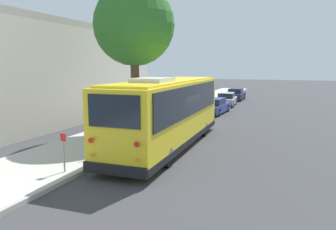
% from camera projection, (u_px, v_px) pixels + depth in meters
% --- Properties ---
extents(ground_plane, '(160.00, 160.00, 0.00)m').
position_uv_depth(ground_plane, '(175.00, 146.00, 15.81)').
color(ground_plane, '#3D3D3F').
extents(sidewalk_slab, '(80.00, 3.93, 0.15)m').
position_uv_depth(sidewalk_slab, '(107.00, 139.00, 17.13)').
color(sidewalk_slab, beige).
rests_on(sidewalk_slab, ground).
extents(curb_strip, '(80.00, 0.14, 0.15)m').
position_uv_depth(curb_strip, '(142.00, 142.00, 16.42)').
color(curb_strip, '#AAA69D').
rests_on(curb_strip, ground).
extents(shuttle_bus, '(10.61, 2.77, 3.37)m').
position_uv_depth(shuttle_bus, '(168.00, 110.00, 15.40)').
color(shuttle_bus, yellow).
rests_on(shuttle_bus, ground).
extents(parked_sedan_blue, '(4.66, 1.92, 1.26)m').
position_uv_depth(parked_sedan_blue, '(214.00, 106.00, 26.59)').
color(parked_sedan_blue, navy).
rests_on(parked_sedan_blue, ground).
extents(parked_sedan_silver, '(4.26, 1.86, 1.28)m').
position_uv_depth(parked_sedan_silver, '(226.00, 100.00, 31.74)').
color(parked_sedan_silver, '#A8AAAF').
rests_on(parked_sedan_silver, ground).
extents(parked_sedan_navy, '(4.47, 1.73, 1.30)m').
position_uv_depth(parked_sedan_navy, '(236.00, 95.00, 37.12)').
color(parked_sedan_navy, '#19234C').
rests_on(parked_sedan_navy, ground).
extents(street_tree, '(4.41, 4.41, 8.76)m').
position_uv_depth(street_tree, '(135.00, 20.00, 17.77)').
color(street_tree, brown).
rests_on(street_tree, sidewalk_slab).
extents(sign_post_near, '(0.06, 0.22, 1.38)m').
position_uv_depth(sign_post_near, '(64.00, 152.00, 11.47)').
color(sign_post_near, gray).
rests_on(sign_post_near, sidewalk_slab).
extents(sign_post_far, '(0.06, 0.06, 1.01)m').
position_uv_depth(sign_post_far, '(94.00, 146.00, 13.21)').
color(sign_post_far, gray).
rests_on(sign_post_far, sidewalk_slab).
extents(fire_hydrant, '(0.22, 0.22, 0.81)m').
position_uv_depth(fire_hydrant, '(176.00, 113.00, 22.84)').
color(fire_hydrant, gold).
rests_on(fire_hydrant, sidewalk_slab).
extents(building_backdrop, '(22.34, 7.95, 6.69)m').
position_uv_depth(building_backdrop, '(23.00, 76.00, 21.86)').
color(building_backdrop, beige).
rests_on(building_backdrop, ground).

